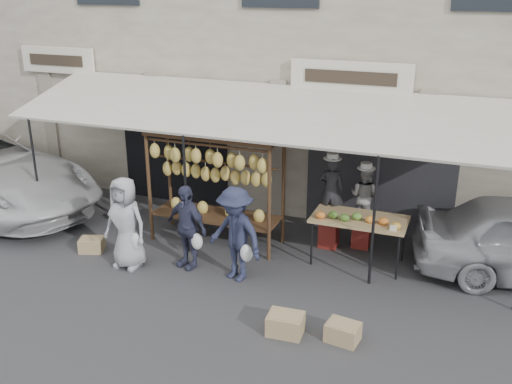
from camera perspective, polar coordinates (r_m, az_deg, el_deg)
ground_plane at (r=9.85m, az=-4.71°, el=-9.54°), size 90.00×90.00×0.00m
shophouse at (r=14.70m, az=6.34°, el=15.36°), size 24.00×6.15×7.30m
awning at (r=10.88m, az=0.21°, el=8.01°), size 10.00×2.35×2.92m
banana_rack at (r=10.89m, az=-4.23°, el=2.49°), size 2.60×0.90×2.24m
produce_table at (r=10.39m, az=10.25°, el=-2.79°), size 1.70×0.90×1.04m
vendor_left at (r=10.91m, az=7.51°, el=0.12°), size 0.53×0.39×1.34m
vendor_right at (r=11.03m, az=10.78°, el=-0.41°), size 0.67×0.58×1.18m
customer_left at (r=10.43m, az=-12.90°, el=-3.03°), size 0.86×0.58×1.70m
customer_mid at (r=10.27m, az=-6.95°, el=-3.45°), size 0.99×0.64×1.56m
customer_right at (r=9.74m, az=-2.08°, el=-4.25°), size 1.23×0.94×1.69m
stool_left at (r=11.25m, az=7.30°, el=-4.25°), size 0.44×0.44×0.49m
stool_right at (r=11.34m, az=10.51°, el=-4.30°), size 0.38×0.38×0.47m
crate_near_a at (r=8.63m, az=2.96°, el=-13.05°), size 0.54×0.43×0.31m
crate_near_b at (r=8.56m, az=8.68°, el=-13.68°), size 0.51×0.41×0.28m
crate_far at (r=11.46m, az=-16.10°, el=-5.09°), size 0.53×0.46×0.27m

